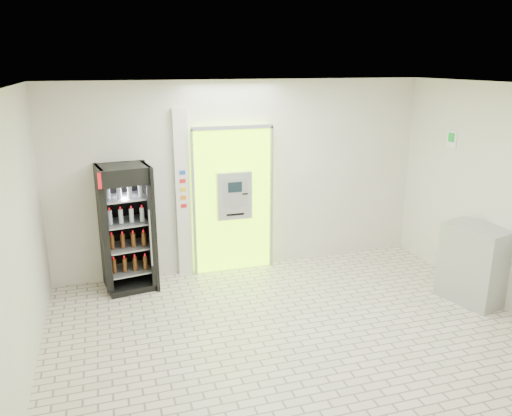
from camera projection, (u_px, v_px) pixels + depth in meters
name	position (u px, v px, depth m)	size (l,w,h in m)	color
ground	(300.00, 341.00, 6.04)	(6.00, 6.00, 0.00)	beige
room_shell	(304.00, 194.00, 5.52)	(6.00, 6.00, 6.00)	silver
atm_assembly	(233.00, 199.00, 7.86)	(1.30, 0.24, 2.33)	#9BF908
pillar	(183.00, 194.00, 7.64)	(0.22, 0.11, 2.60)	silver
beverage_cooler	(127.00, 230.00, 7.27)	(0.79, 0.74, 1.86)	black
steel_cabinet	(474.00, 264.00, 6.93)	(0.76, 0.94, 1.10)	#A1A4A9
exit_sign	(452.00, 139.00, 7.57)	(0.02, 0.22, 0.26)	white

